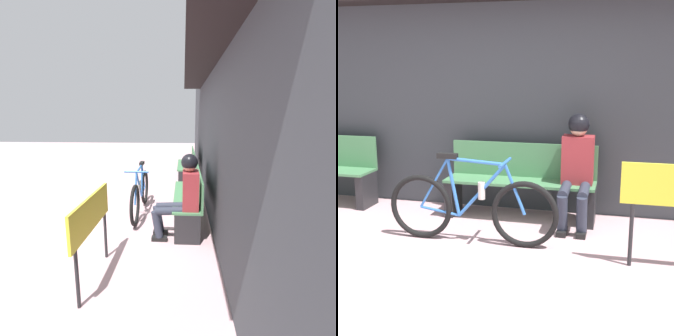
{
  "view_description": "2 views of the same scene",
  "coord_description": "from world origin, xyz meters",
  "views": [
    {
      "loc": [
        4.2,
        2.0,
        1.75
      ],
      "look_at": [
        -0.15,
        1.74,
        0.85
      ],
      "focal_mm": 28.0,
      "sensor_mm": 36.0,
      "label": 1
    },
    {
      "loc": [
        1.15,
        -2.95,
        1.75
      ],
      "look_at": [
        -0.01,
        1.66,
        0.68
      ],
      "focal_mm": 50.0,
      "sensor_mm": 36.0,
      "label": 2
    }
  ],
  "objects": [
    {
      "name": "person_seated",
      "position": [
        0.69,
        2.0,
        0.7
      ],
      "size": [
        0.34,
        0.65,
        1.23
      ],
      "color": "#2D3342",
      "rests_on": "ground_plane"
    },
    {
      "name": "ground_plane",
      "position": [
        0.0,
        0.0,
        0.0
      ],
      "size": [
        24.0,
        24.0,
        0.0
      ],
      "primitive_type": "plane",
      "color": "#C69EA3"
    },
    {
      "name": "storefront_wall",
      "position": [
        0.0,
        2.48,
        1.66
      ],
      "size": [
        12.0,
        0.56,
        3.2
      ],
      "color": "#3D4247",
      "rests_on": "ground_plane"
    },
    {
      "name": "park_bench_near",
      "position": [
        0.05,
        2.12,
        0.4
      ],
      "size": [
        1.71,
        0.42,
        0.85
      ],
      "color": "#477F51",
      "rests_on": "ground_plane"
    },
    {
      "name": "park_bench_far",
      "position": [
        -2.62,
        2.12,
        0.4
      ],
      "size": [
        1.55,
        0.42,
        0.85
      ],
      "color": "#477F51",
      "rests_on": "ground_plane"
    },
    {
      "name": "signboard",
      "position": [
        1.7,
        1.05,
        0.7
      ],
      "size": [
        1.09,
        0.04,
        0.93
      ],
      "color": "#232326",
      "rests_on": "ground_plane"
    },
    {
      "name": "bicycle",
      "position": [
        -0.26,
        1.24,
        0.36
      ],
      "size": [
        1.74,
        0.4,
        0.9
      ],
      "color": "black",
      "rests_on": "ground_plane"
    }
  ]
}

